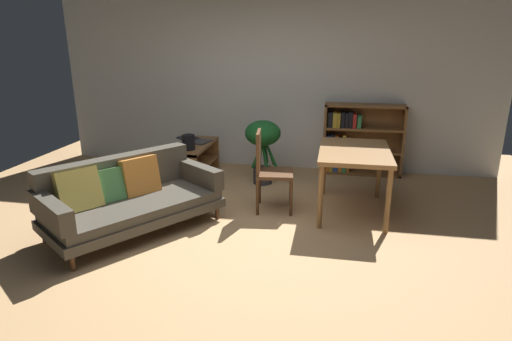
% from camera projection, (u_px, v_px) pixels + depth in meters
% --- Properties ---
extents(ground_plane, '(8.16, 8.16, 0.00)m').
position_uv_depth(ground_plane, '(234.00, 238.00, 4.45)').
color(ground_plane, tan).
extents(back_wall_panel, '(6.80, 0.10, 2.70)m').
position_uv_depth(back_wall_panel, '(273.00, 81.00, 6.58)').
color(back_wall_panel, silver).
rests_on(back_wall_panel, ground_plane).
extents(fabric_couch, '(1.76, 1.97, 0.76)m').
position_uv_depth(fabric_couch, '(127.00, 196.00, 4.58)').
color(fabric_couch, '#56351E').
rests_on(fabric_couch, ground_plane).
extents(media_console, '(0.37, 1.10, 0.54)m').
position_uv_depth(media_console, '(197.00, 163.00, 6.17)').
color(media_console, brown).
rests_on(media_console, ground_plane).
extents(open_laptop, '(0.51, 0.41, 0.07)m').
position_uv_depth(open_laptop, '(196.00, 140.00, 6.24)').
color(open_laptop, '#333338').
rests_on(open_laptop, media_console).
extents(desk_speaker, '(0.17, 0.17, 0.21)m').
position_uv_depth(desk_speaker, '(188.00, 142.00, 5.78)').
color(desk_speaker, black).
rests_on(desk_speaker, media_console).
extents(potted_floor_plant, '(0.50, 0.57, 0.91)m').
position_uv_depth(potted_floor_plant, '(263.00, 141.00, 5.94)').
color(potted_floor_plant, '#333338').
rests_on(potted_floor_plant, ground_plane).
extents(dining_table, '(0.80, 1.18, 0.76)m').
position_uv_depth(dining_table, '(354.00, 157.00, 4.93)').
color(dining_table, olive).
rests_on(dining_table, ground_plane).
extents(dining_chair_near, '(0.47, 0.46, 0.96)m').
position_uv_depth(dining_chair_near, '(268.00, 167.00, 5.04)').
color(dining_chair_near, '#56351E').
rests_on(dining_chair_near, ground_plane).
extents(bookshelf, '(1.17, 0.29, 1.06)m').
position_uv_depth(bookshelf, '(356.00, 139.00, 6.43)').
color(bookshelf, brown).
rests_on(bookshelf, ground_plane).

